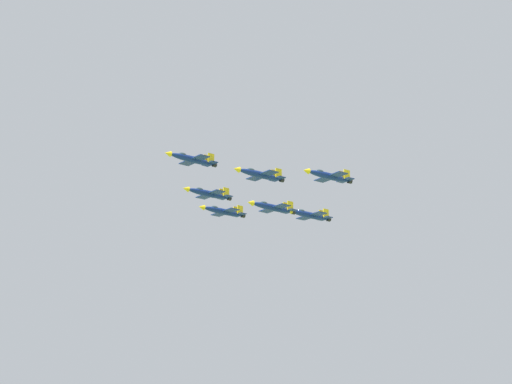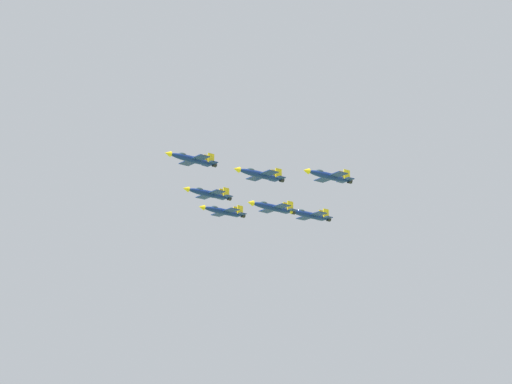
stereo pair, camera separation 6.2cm
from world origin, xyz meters
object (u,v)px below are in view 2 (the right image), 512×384
jet_right_outer (223,211)px  jet_trailing (310,215)px  jet_slot_rear (272,207)px  jet_left_wingman (260,174)px  jet_right_wingman (208,193)px  jet_lead (192,159)px  jet_left_outer (329,176)px

jet_right_outer → jet_trailing: (15.68, 17.73, -3.30)m
jet_right_outer → jet_slot_rear: bearing=89.6°
jet_slot_rear → jet_trailing: bearing=179.2°
jet_left_wingman → jet_slot_rear: 16.14m
jet_right_wingman → jet_slot_rear: size_ratio=0.97×
jet_slot_rear → jet_trailing: size_ratio=1.02×
jet_lead → jet_slot_rear: bearing=179.2°
jet_left_wingman → jet_slot_rear: size_ratio=0.98×
jet_left_wingman → jet_trailing: (-17.13, 19.66, -3.42)m
jet_left_wingman → jet_right_outer: bearing=-111.3°
jet_lead → jet_left_outer: size_ratio=0.99×
jet_right_outer → jet_trailing: jet_right_outer is taller
jet_right_wingman → jet_slot_rear: 16.18m
jet_lead → jet_slot_rear: jet_lead is taller
jet_lead → jet_right_wingman: 16.19m
jet_lead → jet_right_wingman: size_ratio=1.00×
jet_right_wingman → jet_slot_rear: (5.98, 14.57, -3.70)m
jet_right_wingman → jet_trailing: (2.27, 25.98, -3.60)m
jet_left_outer → jet_slot_rear: (-19.40, -6.32, -3.00)m
jet_lead → jet_left_wingman: (5.98, 14.57, -3.92)m
jet_lead → jet_trailing: size_ratio=0.99×
jet_left_wingman → jet_right_outer: jet_left_wingman is taller
jet_lead → jet_left_wingman: jet_lead is taller
jet_left_wingman → jet_right_wingman: 20.40m
jet_right_outer → jet_slot_rear: 20.68m
jet_right_outer → jet_left_outer: bearing=89.6°
jet_trailing → jet_left_wingman: bearing=22.3°
jet_lead → jet_right_outer: (-26.83, 16.50, -4.04)m
jet_left_outer → jet_right_outer: jet_right_outer is taller
jet_right_wingman → jet_right_outer: (-13.42, 8.25, -0.30)m
jet_trailing → jet_right_wingman: bearing=-23.7°
jet_slot_rear → jet_trailing: (-3.72, 11.41, 0.11)m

